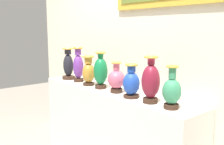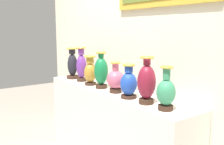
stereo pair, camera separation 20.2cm
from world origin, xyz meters
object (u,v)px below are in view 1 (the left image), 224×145
Objects in this scene: vase_rose at (116,79)px; vase_jade at (172,91)px; vase_ochre at (89,72)px; vase_emerald at (101,71)px; vase_burgundy at (151,82)px; vase_violet at (78,66)px; vase_sapphire at (131,83)px; vase_onyx at (68,65)px.

vase_rose is 0.68m from vase_jade.
vase_emerald is at bearing 1.60° from vase_ochre.
vase_rose is 0.76× the size of vase_burgundy.
vase_violet is 1.05× the size of vase_emerald.
vase_burgundy is at bearing -0.99° from vase_emerald.
vase_rose is 0.23m from vase_sapphire.
vase_rose is 0.98× the size of vase_sapphire.
vase_onyx is at bearing 178.64° from vase_sapphire.
vase_sapphire is 0.45m from vase_jade.
vase_onyx is 0.46m from vase_ochre.
vase_onyx is 0.92m from vase_rose.
vase_onyx is at bearing 179.77° from vase_rose.
vase_onyx is 0.95× the size of vase_violet.
vase_sapphire is at bearing -2.08° from vase_violet.
vase_violet is at bearing 174.47° from vase_ochre.
vase_jade reaches higher than vase_ochre.
vase_rose is at bearing 174.19° from vase_sapphire.
vase_emerald reaches higher than vase_rose.
vase_burgundy is (0.71, -0.01, 0.00)m from vase_emerald.
vase_rose is (0.70, -0.01, -0.06)m from vase_violet.
vase_emerald is 0.93m from vase_jade.
vase_sapphire is (0.93, -0.03, -0.05)m from vase_violet.
vase_ochre reaches higher than vase_rose.
vase_violet reaches higher than vase_burgundy.
vase_violet reaches higher than vase_jade.
vase_burgundy is (0.92, -0.01, 0.03)m from vase_ochre.
vase_onyx is at bearing 179.03° from vase_burgundy.
vase_ochre is 0.46m from vase_rose.
vase_violet is 1.25× the size of vase_ochre.
vase_sapphire is (0.48, -0.02, -0.05)m from vase_emerald.
vase_burgundy reaches higher than vase_ochre.
vase_onyx is 1.15m from vase_sapphire.
vase_onyx reaches higher than vase_sapphire.
vase_jade is at bearing -0.82° from vase_onyx.
vase_violet reaches higher than vase_emerald.
vase_emerald reaches higher than vase_sapphire.
vase_burgundy is at bearing -1.47° from vase_violet.
vase_ochre reaches higher than vase_sapphire.
vase_burgundy is (1.38, -0.02, 0.01)m from vase_onyx.
vase_sapphire is at bearing -5.81° from vase_rose.
vase_ochre is 0.92m from vase_burgundy.
vase_jade is at bearing -0.72° from vase_emerald.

